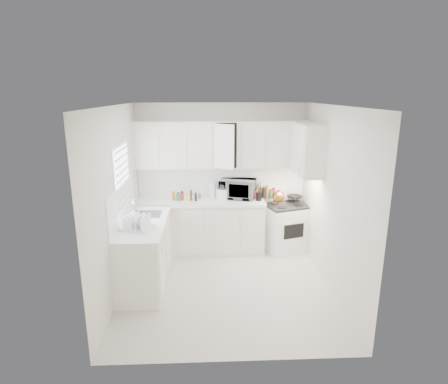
{
  "coord_description": "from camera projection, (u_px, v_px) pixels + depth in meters",
  "views": [
    {
      "loc": [
        -0.25,
        -4.94,
        2.76
      ],
      "look_at": [
        0.0,
        0.7,
        1.25
      ],
      "focal_mm": 29.78,
      "sensor_mm": 36.0,
      "label": 1
    }
  ],
  "objects": [
    {
      "name": "wall_back",
      "position": [
        222.0,
        176.0,
        6.7
      ],
      "size": [
        3.0,
        0.0,
        3.0
      ],
      "primitive_type": "plane",
      "rotation": [
        1.57,
        0.0,
        0.0
      ],
      "color": "silver",
      "rests_on": "ground"
    },
    {
      "name": "backsplash_back",
      "position": [
        222.0,
        181.0,
        6.71
      ],
      "size": [
        2.98,
        0.02,
        0.55
      ],
      "primitive_type": "cube",
      "color": "white",
      "rests_on": "wall_back"
    },
    {
      "name": "frying_pan",
      "position": [
        295.0,
        196.0,
        6.69
      ],
      "size": [
        0.36,
        0.5,
        0.04
      ],
      "primitive_type": null,
      "rotation": [
        0.0,
        0.0,
        -0.21
      ],
      "color": "black",
      "rests_on": "stove"
    },
    {
      "name": "tea_kettle",
      "position": [
        278.0,
        196.0,
        6.34
      ],
      "size": [
        0.33,
        0.31,
        0.24
      ],
      "primitive_type": null,
      "rotation": [
        0.0,
        0.0,
        0.43
      ],
      "color": "olive",
      "rests_on": "stove"
    },
    {
      "name": "sauce_right_2",
      "position": [
        260.0,
        192.0,
        6.66
      ],
      "size": [
        0.06,
        0.06,
        0.19
      ],
      "primitive_type": "cylinder",
      "color": "#593119",
      "rests_on": "countertop_back"
    },
    {
      "name": "sauce_right_6",
      "position": [
        273.0,
        191.0,
        6.67
      ],
      "size": [
        0.06,
        0.06,
        0.19
      ],
      "primitive_type": "cylinder",
      "color": "red",
      "rests_on": "countertop_back"
    },
    {
      "name": "spice_left_2",
      "position": [
        183.0,
        195.0,
        6.57
      ],
      "size": [
        0.06,
        0.06,
        0.13
      ],
      "primitive_type": "cylinder",
      "color": "red",
      "rests_on": "countertop_back"
    },
    {
      "name": "countertop_back",
      "position": [
        200.0,
        201.0,
        6.48
      ],
      "size": [
        2.24,
        0.64,
        0.05
      ],
      "primitive_type": "cube",
      "color": "white",
      "rests_on": "lower_cabinets_back"
    },
    {
      "name": "sauce_right_5",
      "position": [
        270.0,
        192.0,
        6.61
      ],
      "size": [
        0.06,
        0.06,
        0.19
      ],
      "primitive_type": "cylinder",
      "color": "#246D3C",
      "rests_on": "countertop_back"
    },
    {
      "name": "spice_left_6",
      "position": [
        200.0,
        195.0,
        6.58
      ],
      "size": [
        0.06,
        0.06,
        0.13
      ],
      "primitive_type": "cylinder",
      "color": "#9B662A",
      "rests_on": "countertop_back"
    },
    {
      "name": "spice_left_3",
      "position": [
        187.0,
        196.0,
        6.48
      ],
      "size": [
        0.06,
        0.06,
        0.13
      ],
      "primitive_type": "cylinder",
      "color": "#EEF138",
      "rests_on": "countertop_back"
    },
    {
      "name": "lower_cabinets_back",
      "position": [
        201.0,
        227.0,
        6.61
      ],
      "size": [
        2.22,
        0.6,
        0.9
      ],
      "primitive_type": null,
      "color": "silver",
      "rests_on": "floor"
    },
    {
      "name": "sauce_right_4",
      "position": [
        267.0,
        192.0,
        6.66
      ],
      "size": [
        0.06,
        0.06,
        0.19
      ],
      "primitive_type": "cylinder",
      "color": "#9B662A",
      "rests_on": "countertop_back"
    },
    {
      "name": "sauce_right_0",
      "position": [
        254.0,
        192.0,
        6.65
      ],
      "size": [
        0.06,
        0.06,
        0.19
      ],
      "primitive_type": "cylinder",
      "color": "red",
      "rests_on": "countertop_back"
    },
    {
      "name": "wall_right",
      "position": [
        333.0,
        200.0,
        5.22
      ],
      "size": [
        0.0,
        3.2,
        3.2
      ],
      "primitive_type": "plane",
      "rotation": [
        1.57,
        0.0,
        -1.57
      ],
      "color": "silver",
      "rests_on": "ground"
    },
    {
      "name": "spice_left_1",
      "position": [
        178.0,
        196.0,
        6.48
      ],
      "size": [
        0.06,
        0.06,
        0.13
      ],
      "primitive_type": "cylinder",
      "color": "#246D3C",
      "rests_on": "countertop_back"
    },
    {
      "name": "upper_cabinets_right",
      "position": [
        307.0,
        174.0,
        5.95
      ],
      "size": [
        0.33,
        0.9,
        0.8
      ],
      "primitive_type": null,
      "color": "silver",
      "rests_on": "wall_right"
    },
    {
      "name": "utensil_crock",
      "position": [
        259.0,
        191.0,
        6.4
      ],
      "size": [
        0.13,
        0.13,
        0.34
      ],
      "primitive_type": null,
      "rotation": [
        0.0,
        0.0,
        -0.2
      ],
      "color": "black",
      "rests_on": "countertop_back"
    },
    {
      "name": "sink",
      "position": [
        147.0,
        207.0,
        5.69
      ],
      "size": [
        0.42,
        0.38,
        0.3
      ],
      "primitive_type": null,
      "color": "gray",
      "rests_on": "countertop_left"
    },
    {
      "name": "microwave",
      "position": [
        238.0,
        187.0,
        6.57
      ],
      "size": [
        0.68,
        0.51,
        0.41
      ],
      "primitive_type": "imported",
      "rotation": [
        0.0,
        0.0,
        -0.31
      ],
      "color": "gray",
      "rests_on": "countertop_back"
    },
    {
      "name": "window_blinds",
      "position": [
        123.0,
        179.0,
        5.36
      ],
      "size": [
        0.06,
        0.96,
        1.06
      ],
      "primitive_type": null,
      "color": "white",
      "rests_on": "wall_left"
    },
    {
      "name": "spice_left_5",
      "position": [
        195.0,
        196.0,
        6.49
      ],
      "size": [
        0.06,
        0.06,
        0.13
      ],
      "primitive_type": "cylinder",
      "color": "black",
      "rests_on": "countertop_back"
    },
    {
      "name": "dish_rack",
      "position": [
        137.0,
        221.0,
        5.08
      ],
      "size": [
        0.5,
        0.43,
        0.23
      ],
      "primitive_type": null,
      "rotation": [
        0.0,
        0.0,
        -0.31
      ],
      "color": "white",
      "rests_on": "countertop_left"
    },
    {
      "name": "sauce_right_3",
      "position": [
        264.0,
        192.0,
        6.6
      ],
      "size": [
        0.06,
        0.06,
        0.19
      ],
      "primitive_type": "cylinder",
      "color": "black",
      "rests_on": "countertop_back"
    },
    {
      "name": "ceiling",
      "position": [
        226.0,
        106.0,
        4.82
      ],
      "size": [
        3.2,
        3.2,
        0.0
      ],
      "primitive_type": "plane",
      "rotation": [
        3.14,
        0.0,
        0.0
      ],
      "color": "white",
      "rests_on": "ground"
    },
    {
      "name": "backsplash_left",
      "position": [
        122.0,
        204.0,
        5.3
      ],
      "size": [
        0.02,
        1.6,
        0.55
      ],
      "primitive_type": "cube",
      "color": "white",
      "rests_on": "wall_left"
    },
    {
      "name": "stove",
      "position": [
        286.0,
        221.0,
        6.63
      ],
      "size": [
        0.85,
        0.77,
        1.09
      ],
      "primitive_type": null,
      "rotation": [
        0.0,
        0.0,
        0.31
      ],
      "color": "white",
      "rests_on": "floor"
    },
    {
      "name": "sauce_right_1",
      "position": [
        258.0,
        193.0,
        6.6
      ],
      "size": [
        0.06,
        0.06,
        0.19
      ],
      "primitive_type": "cylinder",
      "color": "#EEF138",
      "rests_on": "countertop_back"
    },
    {
      "name": "spice_left_4",
      "position": [
        191.0,
        195.0,
        6.57
      ],
      "size": [
        0.06,
        0.06,
        0.13
      ],
      "primitive_type": "cylinder",
      "color": "#593119",
      "rests_on": "countertop_back"
    },
    {
      "name": "spice_left_0",
      "position": [
        174.0,
        195.0,
        6.56
      ],
      "size": [
        0.06,
        0.06,
        0.13
      ],
      "primitive_type": "cylinder",
      "color": "#9B662A",
      "rests_on": "countertop_back"
    },
    {
      "name": "countertop_left",
      "position": [
        144.0,
        223.0,
        5.39
      ],
      "size": [
        0.64,
        1.62,
        0.05
      ],
      "primitive_type": "cube",
      "color": "white",
      "rests_on": "lower_cabinets_left"
    },
    {
      "name": "floor",
      "position": [
        226.0,
        286.0,
        5.49
      ],
      "size": [
        3.2,
        3.2,
        0.0
      ],
      "primitive_type": "plane",
      "color": "beige",
      "rests_on": "ground"
    },
    {
      "name": "wall_front",
      "position": [
        235.0,
        248.0,
        3.61
      ],
      "size": [
        3.0,
        0.0,
        3.0
      ],
      "primitive_type": "plane",
      "rotation": [
        -1.57,
        0.0,
        0.0
      ],
      "color": "silver",
      "rests_on": "ground"
    },
    {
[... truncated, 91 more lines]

